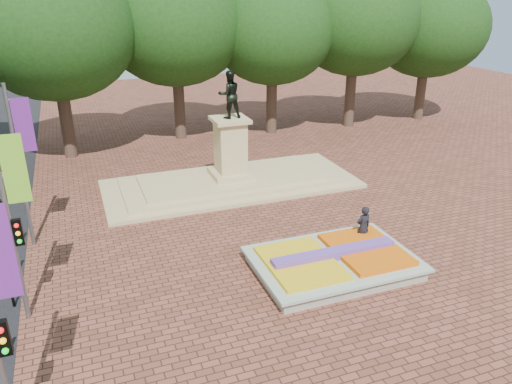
% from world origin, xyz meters
% --- Properties ---
extents(ground, '(90.00, 90.00, 0.00)m').
position_xyz_m(ground, '(0.00, 0.00, 0.00)').
color(ground, brown).
rests_on(ground, ground).
extents(flower_bed, '(6.30, 4.30, 0.91)m').
position_xyz_m(flower_bed, '(1.03, -2.00, 0.38)').
color(flower_bed, gray).
rests_on(flower_bed, ground).
extents(monument, '(14.00, 6.00, 6.40)m').
position_xyz_m(monument, '(0.00, 8.00, 0.88)').
color(monument, tan).
rests_on(monument, ground).
extents(tree_row_back, '(44.80, 8.80, 10.43)m').
position_xyz_m(tree_row_back, '(2.33, 18.00, 6.67)').
color(tree_row_back, '#3A2B20').
rests_on(tree_row_back, ground).
extents(banner_poles, '(0.88, 11.17, 7.00)m').
position_xyz_m(banner_poles, '(-10.08, -1.31, 3.88)').
color(banner_poles, slate).
rests_on(banner_poles, ground).
extents(bollard_row, '(0.12, 13.12, 0.98)m').
position_xyz_m(bollard_row, '(-10.70, -1.50, 0.53)').
color(bollard_row, black).
rests_on(bollard_row, ground).
extents(pedestrian, '(0.73, 0.52, 1.91)m').
position_xyz_m(pedestrian, '(3.07, -0.76, 0.95)').
color(pedestrian, black).
rests_on(pedestrian, ground).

